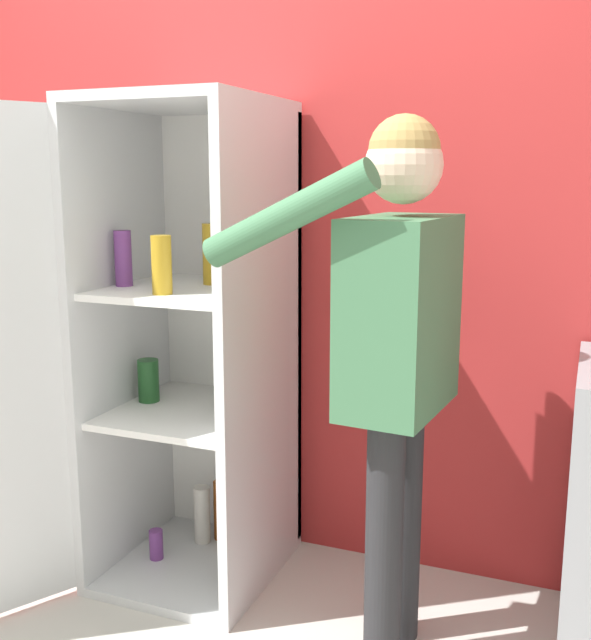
# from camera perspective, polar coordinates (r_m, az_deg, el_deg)

# --- Properties ---
(wall_back) EXTENTS (7.00, 0.06, 2.55)m
(wall_back) POSITION_cam_1_polar(r_m,az_deg,el_deg) (2.93, -1.83, 6.93)
(wall_back) COLOR #B72D2D
(wall_back) RESTS_ON ground_plane
(refrigerator) EXTENTS (0.94, 1.18, 1.74)m
(refrigerator) POSITION_cam_1_polar(r_m,az_deg,el_deg) (2.73, -10.69, -2.32)
(refrigerator) COLOR silver
(refrigerator) RESTS_ON ground_plane
(person) EXTENTS (0.67, 0.58, 1.65)m
(person) POSITION_cam_1_polar(r_m,az_deg,el_deg) (2.21, 7.71, -0.57)
(person) COLOR #262628
(person) RESTS_ON ground_plane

